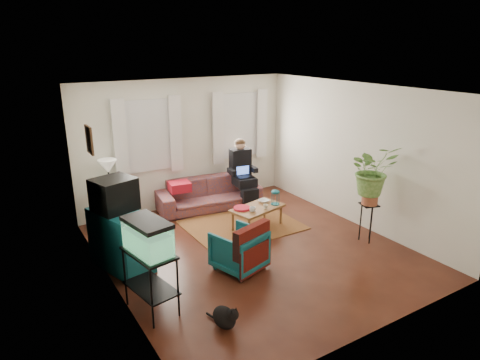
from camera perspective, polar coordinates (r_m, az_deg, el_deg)
floor at (r=7.14m, az=1.71°, el=-9.27°), size 4.50×5.00×0.01m
ceiling at (r=6.39m, az=1.92°, el=11.94°), size 4.50×5.00×0.01m
wall_back at (r=8.77m, az=-7.24°, el=4.85°), size 4.50×0.01×2.60m
wall_front at (r=4.90m, az=18.22°, el=-6.70°), size 4.50×0.01×2.60m
wall_left at (r=5.79m, az=-17.16°, el=-2.76°), size 0.01×5.00×2.60m
wall_right at (r=8.07m, az=15.30°, el=3.19°), size 0.01×5.00×2.60m
window_left at (r=8.41m, az=-12.23°, el=5.76°), size 1.08×0.04×1.38m
window_right at (r=9.28m, az=-0.17°, el=7.29°), size 1.08×0.04×1.38m
curtains_left at (r=8.34m, az=-12.04°, el=5.67°), size 1.36×0.06×1.50m
curtains_right at (r=9.21m, az=0.09°, el=7.21°), size 1.36×0.06×1.50m
picture_frame at (r=6.42m, az=-19.39°, el=5.08°), size 0.04×0.32×0.40m
area_rug at (r=8.03m, az=0.25°, el=-6.01°), size 2.00×1.60×0.01m
sofa at (r=8.74m, az=-4.23°, el=-1.20°), size 2.18×1.11×0.82m
seated_person at (r=8.93m, az=0.29°, el=0.73°), size 0.61×0.71×1.24m
side_table at (r=8.35m, az=-16.72°, el=-3.47°), size 0.54×0.54×0.65m
table_lamp at (r=8.15m, az=-17.10°, el=0.51°), size 0.40×0.40×0.60m
dresser at (r=6.67m, az=-15.59°, el=-7.72°), size 0.78×1.11×0.91m
crt_tv at (r=6.50m, az=-16.45°, el=-1.85°), size 0.68×0.65×0.48m
aquarium_stand at (r=5.60m, az=-11.79°, el=-13.13°), size 0.54×0.80×0.82m
aquarium at (r=5.31m, az=-12.22°, el=-7.31°), size 0.48×0.73×0.43m
black_cat at (r=5.35m, az=-2.12°, el=-17.59°), size 0.32×0.42×0.32m
armchair at (r=6.45m, az=-0.15°, el=-9.01°), size 0.82×0.79×0.69m
serape_throw at (r=6.23m, az=1.70°, el=-8.56°), size 0.71×0.35×0.57m
coffee_table at (r=7.86m, az=2.32°, el=-5.00°), size 1.07×0.74×0.41m
cup_a at (r=7.56m, az=1.68°, el=-3.94°), size 0.13×0.13×0.09m
cup_b at (r=7.70m, az=3.44°, el=-3.56°), size 0.11×0.11×0.08m
bowl at (r=8.02m, az=3.17°, el=-2.81°), size 0.23×0.23×0.05m
snack_tray at (r=7.69m, az=0.25°, el=-3.77°), size 0.36×0.36×0.04m
birdcage at (r=7.89m, az=4.73°, el=-2.28°), size 0.19×0.19×0.28m
plant_stand at (r=7.62m, az=16.62°, el=-5.46°), size 0.36×0.36×0.67m
potted_plant at (r=7.35m, az=17.18°, el=0.30°), size 0.94×0.87×0.85m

